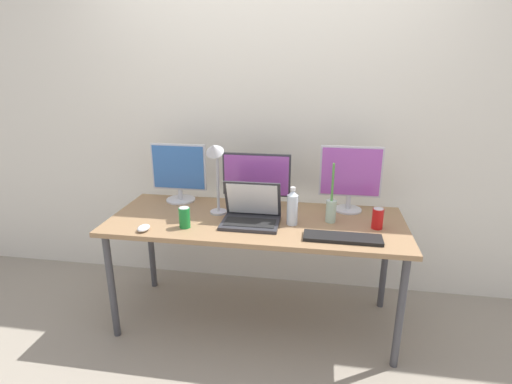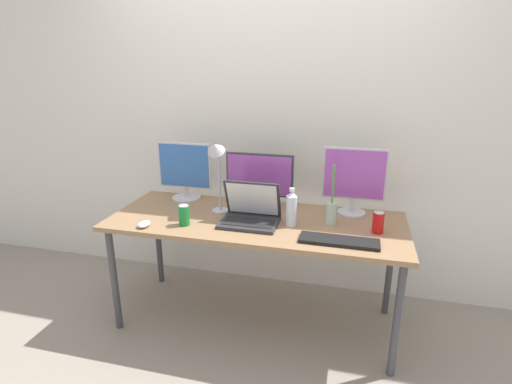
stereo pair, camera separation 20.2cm
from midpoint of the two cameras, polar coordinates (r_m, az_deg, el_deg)
The scene contains 14 objects.
ground_plane at distance 2.87m, azimuth -2.12°, elevation -17.76°, with size 16.00×16.00×0.00m, color gray.
wall_back at distance 2.93m, azimuth -0.13°, elevation 10.68°, with size 7.00×0.08×2.60m, color silver.
work_desk at distance 2.53m, azimuth -2.30°, elevation -5.20°, with size 1.84×0.72×0.74m.
monitor_left at distance 2.84m, azimuth -12.96°, elevation 2.77°, with size 0.39×0.20×0.41m.
monitor_center at distance 2.66m, azimuth -2.11°, elevation 1.79°, with size 0.45×0.21×0.37m.
monitor_right at distance 2.62m, azimuth 11.21°, elevation 2.18°, with size 0.40×0.18×0.43m.
laptop_silver at distance 2.43m, azimuth -3.07°, elevation -3.13°, with size 0.35×0.26×0.26m.
keyboard_main at distance 2.26m, azimuth 9.77°, elevation -6.51°, with size 0.43×0.13×0.02m, color black.
mouse_by_keyboard at distance 2.45m, azimuth -18.06°, elevation -4.95°, with size 0.07×0.10×0.03m, color silver.
water_bottle at distance 2.39m, azimuth 2.82°, elevation -2.27°, with size 0.07×0.07×0.24m.
soda_can_near_keyboard at distance 2.42m, azimuth -12.55°, elevation -3.62°, with size 0.07×0.07×0.13m.
soda_can_by_laptop at distance 2.43m, azimuth 14.73°, elevation -3.72°, with size 0.07×0.07×0.13m.
bamboo_vase at distance 2.46m, azimuth 8.39°, elevation -2.45°, with size 0.06×0.06×0.37m.
desk_lamp at distance 2.49m, azimuth -8.16°, elevation 3.97°, with size 0.11×0.18×0.50m.
Camera 1 is at (0.37, -2.29, 1.69)m, focal length 28.00 mm.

